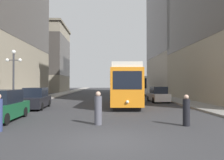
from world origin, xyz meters
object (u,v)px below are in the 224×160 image
Objects in this scene: pedestrian_crossing_near at (186,111)px; lamp_post_left_near at (14,69)px; parked_car_left_mid at (2,106)px; pedestrian_crossing_far at (98,109)px; streetcar at (124,84)px; parked_car_right_far at (158,95)px; transit_bus at (134,85)px; parked_car_left_near at (36,99)px.

pedestrian_crossing_near is 14.90m from lamp_post_left_near.
parked_car_left_mid reaches higher than pedestrian_crossing_far.
parked_car_left_mid is (-8.03, -9.43, -1.26)m from streetcar.
streetcar is 11.19m from pedestrian_crossing_far.
parked_car_right_far is at bearing 36.89° from streetcar.
streetcar is at bearing -67.77° from pedestrian_crossing_near.
streetcar is at bearing -102.87° from transit_bus.
parked_car_left_near is at bearing -27.73° from pedestrian_crossing_near.
pedestrian_crossing_far is at bearing -57.07° from parked_car_left_near.
pedestrian_crossing_near is 0.33× the size of lamp_post_left_near.
streetcar is 12.45m from parked_car_left_mid.
pedestrian_crossing_far reaches higher than pedestrian_crossing_near.
parked_car_left_near is 0.99× the size of lamp_post_left_near.
parked_car_right_far reaches higher than pedestrian_crossing_far.
streetcar reaches higher than parked_car_left_mid.
parked_car_right_far is (12.35, 6.06, -0.00)m from parked_car_left_near.
pedestrian_crossing_far is (-6.63, -13.84, -0.02)m from parked_car_right_far.
pedestrian_crossing_far is at bearing -99.64° from streetcar.
parked_car_left_near is at bearing 118.48° from pedestrian_crossing_far.
parked_car_right_far is (12.35, 12.40, -0.00)m from parked_car_left_mid.
pedestrian_crossing_near is at bearing -76.39° from streetcar.
transit_bus reaches higher than parked_car_left_mid.
transit_bus is 25.86m from parked_car_left_near.
streetcar is at bearing 33.56° from parked_car_right_far.
streetcar reaches higher than pedestrian_crossing_far.
parked_car_left_near is at bearing 88.65° from parked_car_left_mid.
lamp_post_left_near reaches higher than pedestrian_crossing_far.
parked_car_left_mid is (0.00, -6.34, -0.00)m from parked_car_left_near.
pedestrian_crossing_near is at bearing -13.81° from pedestrian_crossing_far.
pedestrian_crossing_near is 4.59m from pedestrian_crossing_far.
pedestrian_crossing_near is at bearing -11.93° from parked_car_left_mid.
parked_car_left_near is 3.23m from lamp_post_left_near.
transit_bus reaches higher than pedestrian_crossing_far.
pedestrian_crossing_far is (-2.32, -10.87, -1.28)m from streetcar.
streetcar is at bearing 17.67° from parked_car_left_near.
transit_bus is 16.99m from parked_car_right_far.
parked_car_left_near is (-11.76, -23.00, -1.10)m from transit_bus.
transit_bus is at bearing 81.79° from streetcar.
lamp_post_left_near is at bearing -159.72° from streetcar.
lamp_post_left_near reaches higher than pedestrian_crossing_near.
lamp_post_left_near is (-1.90, 6.22, 2.61)m from parked_car_left_mid.
pedestrian_crossing_near is (10.29, -8.25, -0.09)m from parked_car_left_near.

